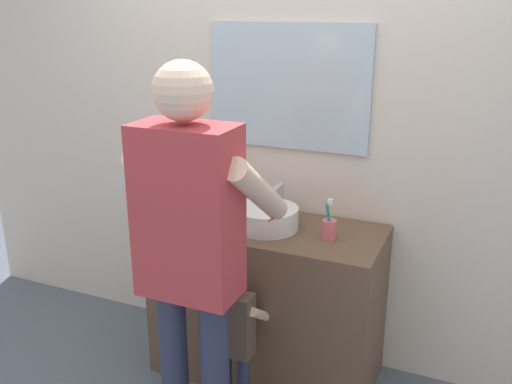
{
  "coord_description": "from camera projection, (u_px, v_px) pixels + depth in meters",
  "views": [
    {
      "loc": [
        1.0,
        -2.16,
        1.94
      ],
      "look_at": [
        0.0,
        0.15,
        1.09
      ],
      "focal_mm": 39.27,
      "sensor_mm": 36.0,
      "label": 1
    }
  ],
  "objects": [
    {
      "name": "faucet",
      "position": [
        280.0,
        201.0,
        3.0
      ],
      "size": [
        0.18,
        0.14,
        0.18
      ],
      "color": "#B7BABF",
      "rests_on": "vanity_cabinet"
    },
    {
      "name": "adult_parent",
      "position": [
        191.0,
        236.0,
        2.25
      ],
      "size": [
        0.54,
        0.57,
        1.75
      ],
      "color": "#2D334C",
      "rests_on": "ground"
    },
    {
      "name": "back_wall",
      "position": [
        291.0,
        120.0,
        2.98
      ],
      "size": [
        4.4,
        0.1,
        2.7
      ],
      "color": "beige",
      "rests_on": "ground"
    },
    {
      "name": "soap_bottle",
      "position": [
        206.0,
        200.0,
        3.05
      ],
      "size": [
        0.06,
        0.06,
        0.17
      ],
      "color": "#66B2D1",
      "rests_on": "vanity_cabinet"
    },
    {
      "name": "sink_basin",
      "position": [
        266.0,
        217.0,
        2.83
      ],
      "size": [
        0.33,
        0.33,
        0.11
      ],
      "color": "silver",
      "rests_on": "vanity_cabinet"
    },
    {
      "name": "toothbrush_cup",
      "position": [
        329.0,
        228.0,
        2.7
      ],
      "size": [
        0.07,
        0.07,
        0.21
      ],
      "color": "#D86666",
      "rests_on": "vanity_cabinet"
    },
    {
      "name": "child_toddler",
      "position": [
        235.0,
        332.0,
        2.64
      ],
      "size": [
        0.24,
        0.24,
        0.79
      ],
      "color": "#2D334C",
      "rests_on": "ground"
    },
    {
      "name": "vanity_cabinet",
      "position": [
        267.0,
        301.0,
        3.0
      ],
      "size": [
        1.18,
        0.54,
        0.86
      ],
      "primitive_type": "cube",
      "color": "brown",
      "rests_on": "ground"
    }
  ]
}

